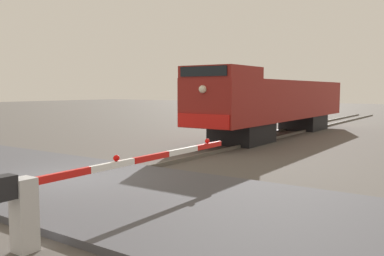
% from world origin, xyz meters
% --- Properties ---
extents(ground_plane, '(160.00, 160.00, 0.00)m').
position_xyz_m(ground_plane, '(0.00, 0.00, 0.00)').
color(ground_plane, '#514C47').
extents(rail_track_left, '(0.08, 80.00, 0.15)m').
position_xyz_m(rail_track_left, '(-0.72, 0.00, 0.07)').
color(rail_track_left, '#59544C').
rests_on(rail_track_left, ground_plane).
extents(rail_track_right, '(0.08, 80.00, 0.15)m').
position_xyz_m(rail_track_right, '(0.72, 0.00, 0.07)').
color(rail_track_right, '#59544C').
rests_on(rail_track_right, ground_plane).
extents(road_surface, '(36.00, 6.15, 0.16)m').
position_xyz_m(road_surface, '(0.00, 0.00, 0.08)').
color(road_surface, '#47474C').
rests_on(road_surface, ground_plane).
extents(locomotive, '(2.87, 16.89, 3.89)m').
position_xyz_m(locomotive, '(0.00, 15.74, 2.04)').
color(locomotive, black).
rests_on(locomotive, ground_plane).
extents(crossing_gate, '(0.36, 7.07, 1.40)m').
position_xyz_m(crossing_gate, '(3.76, -2.66, 0.89)').
color(crossing_gate, silver).
rests_on(crossing_gate, ground_plane).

